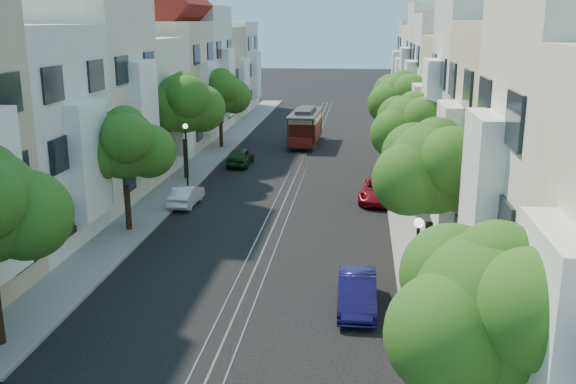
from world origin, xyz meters
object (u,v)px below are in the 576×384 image
(tree_e_c, at_px, (413,128))
(lamp_west, at_px, (186,147))
(tree_e_b, at_px, (434,170))
(cable_car, at_px, (305,125))
(parked_car_w_mid, at_px, (186,195))
(tree_w_b, at_px, (125,146))
(tree_e_a, at_px, (493,313))
(lamp_east, at_px, (417,260))
(tree_w_d, at_px, (221,93))
(tree_e_d, at_px, (402,99))
(parked_car_e_mid, at_px, (357,292))
(parked_car_e_far, at_px, (380,190))
(parked_car_w_far, at_px, (240,157))
(tree_w_c, at_px, (184,104))

(tree_e_c, distance_m, lamp_west, 13.82)
(tree_e_c, bearing_deg, tree_e_b, -90.00)
(cable_car, relative_size, parked_car_w_mid, 2.09)
(tree_w_b, bearing_deg, tree_e_a, -49.73)
(lamp_east, relative_size, cable_car, 0.56)
(tree_e_c, xyz_separation_m, lamp_west, (-13.56, 2.02, -1.75))
(tree_e_a, distance_m, parked_car_w_mid, 25.75)
(tree_e_b, height_order, tree_w_b, tree_e_b)
(tree_w_d, relative_size, parked_car_w_mid, 1.83)
(tree_e_c, bearing_deg, tree_e_d, 90.00)
(parked_car_e_mid, bearing_deg, parked_car_e_far, 84.48)
(tree_e_d, bearing_deg, cable_car, 135.38)
(parked_car_w_mid, bearing_deg, tree_w_b, 74.57)
(tree_e_c, height_order, parked_car_e_mid, tree_e_c)
(lamp_east, bearing_deg, tree_w_d, 112.80)
(tree_e_c, height_order, parked_car_w_far, tree_e_c)
(tree_e_a, bearing_deg, tree_w_b, 130.27)
(tree_e_d, bearing_deg, lamp_west, -146.50)
(tree_e_d, xyz_separation_m, lamp_east, (-0.96, -26.98, -2.02))
(tree_e_c, height_order, tree_w_d, same)
(parked_car_w_mid, bearing_deg, parked_car_w_far, -94.23)
(tree_e_b, bearing_deg, lamp_east, -100.93)
(tree_e_c, relative_size, parked_car_w_far, 1.67)
(tree_w_c, relative_size, lamp_east, 1.71)
(tree_e_c, bearing_deg, parked_car_e_far, 145.03)
(tree_e_d, bearing_deg, tree_w_b, -130.27)
(tree_e_d, distance_m, lamp_east, 27.07)
(tree_e_d, xyz_separation_m, parked_car_e_far, (-1.66, -9.84, -4.22))
(tree_e_d, relative_size, parked_car_w_far, 1.75)
(lamp_east, xyz_separation_m, cable_car, (-6.66, 34.49, -1.17))
(lamp_east, distance_m, parked_car_e_far, 17.29)
(tree_w_c, bearing_deg, tree_w_d, 90.00)
(tree_e_d, height_order, tree_w_c, tree_w_c)
(tree_e_d, distance_m, parked_car_e_mid, 25.31)
(parked_car_e_mid, bearing_deg, parked_car_w_far, 109.59)
(tree_e_a, height_order, tree_w_c, tree_w_c)
(parked_car_e_far, bearing_deg, tree_w_c, 170.39)
(tree_e_a, bearing_deg, parked_car_e_far, 93.93)
(lamp_west, bearing_deg, tree_e_b, -43.85)
(tree_e_b, distance_m, cable_car, 30.64)
(tree_e_d, distance_m, tree_w_d, 15.25)
(tree_e_a, distance_m, cable_car, 42.30)
(tree_e_a, height_order, parked_car_w_mid, tree_e_a)
(tree_w_d, xyz_separation_m, lamp_west, (0.84, -13.98, -1.75))
(parked_car_w_far, bearing_deg, tree_w_b, 81.17)
(parked_car_e_mid, bearing_deg, cable_car, 97.44)
(tree_w_b, distance_m, parked_car_w_far, 16.38)
(tree_e_a, distance_m, lamp_west, 28.51)
(tree_w_d, bearing_deg, tree_e_d, -19.15)
(lamp_west, height_order, cable_car, lamp_west)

